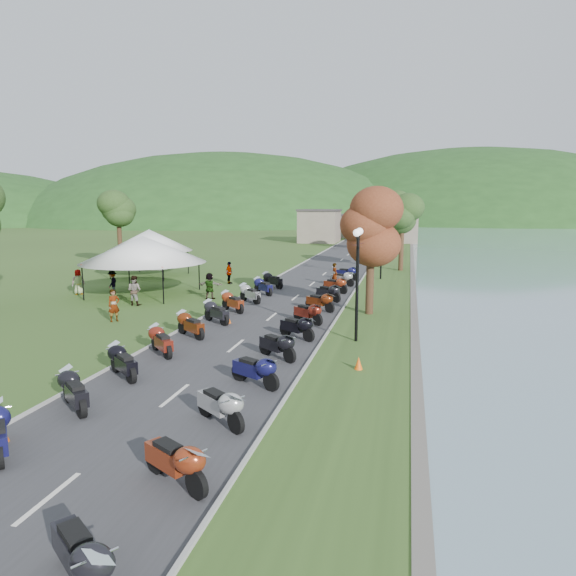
# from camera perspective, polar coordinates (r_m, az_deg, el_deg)

# --- Properties ---
(road) EXTENTS (7.00, 120.00, 0.02)m
(road) POSITION_cam_1_polar(r_m,az_deg,el_deg) (45.46, 4.08, 1.57)
(road) COLOR #38383B
(road) RESTS_ON ground
(hills_backdrop) EXTENTS (360.00, 120.00, 76.00)m
(hills_backdrop) POSITION_cam_1_polar(r_m,az_deg,el_deg) (204.69, 11.33, 7.40)
(hills_backdrop) COLOR #285621
(hills_backdrop) RESTS_ON ground
(far_building) EXTENTS (18.00, 16.00, 5.00)m
(far_building) POSITION_cam_1_polar(r_m,az_deg,el_deg) (90.02, 7.45, 6.92)
(far_building) COLOR gray
(far_building) RESTS_ON ground
(moto_row_left) EXTENTS (2.60, 37.31, 1.10)m
(moto_row_left) POSITION_cam_1_polar(r_m,az_deg,el_deg) (21.63, -13.76, -5.84)
(moto_row_left) COLOR #331411
(moto_row_left) RESTS_ON ground
(moto_row_right) EXTENTS (2.60, 37.42, 1.10)m
(moto_row_right) POSITION_cam_1_polar(r_m,az_deg,el_deg) (25.02, 1.65, -3.52)
(moto_row_right) COLOR #331411
(moto_row_right) RESTS_ON ground
(vendor_tent_main) EXTENTS (5.60, 5.60, 4.00)m
(vendor_tent_main) POSITION_cam_1_polar(r_m,az_deg,el_deg) (36.09, -15.73, 2.43)
(vendor_tent_main) COLOR white
(vendor_tent_main) RESTS_ON ground
(vendor_tent_side) EXTENTS (4.78, 4.78, 4.00)m
(vendor_tent_side) POSITION_cam_1_polar(r_m,az_deg,el_deg) (45.27, -15.09, 3.78)
(vendor_tent_side) COLOR white
(vendor_tent_side) RESTS_ON ground
(tree_lakeside) EXTENTS (2.74, 2.74, 7.61)m
(tree_lakeside) POSITION_cam_1_polar(r_m,az_deg,el_deg) (28.67, 9.19, 4.59)
(tree_lakeside) COLOR #315220
(tree_lakeside) RESTS_ON ground
(pedestrian_a) EXTENTS (0.74, 0.77, 1.71)m
(pedestrian_a) POSITION_cam_1_polar(r_m,az_deg,el_deg) (28.54, -18.69, -3.54)
(pedestrian_a) COLOR slate
(pedestrian_a) RESTS_ON ground
(pedestrian_b) EXTENTS (0.91, 0.52, 1.83)m
(pedestrian_b) POSITION_cam_1_polar(r_m,az_deg,el_deg) (32.72, -16.65, -1.84)
(pedestrian_b) COLOR slate
(pedestrian_b) RESTS_ON ground
(pedestrian_c) EXTENTS (0.69, 1.15, 1.66)m
(pedestrian_c) POSITION_cam_1_polar(r_m,az_deg,el_deg) (36.94, -18.86, -0.71)
(pedestrian_c) COLOR slate
(pedestrian_c) RESTS_ON ground
(traffic_cone_near) EXTENTS (0.36, 0.36, 0.56)m
(traffic_cone_near) POSITION_cam_1_polar(r_m,az_deg,el_deg) (15.61, -29.23, -13.81)
(traffic_cone_near) COLOR #F2590C
(traffic_cone_near) RESTS_ON ground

